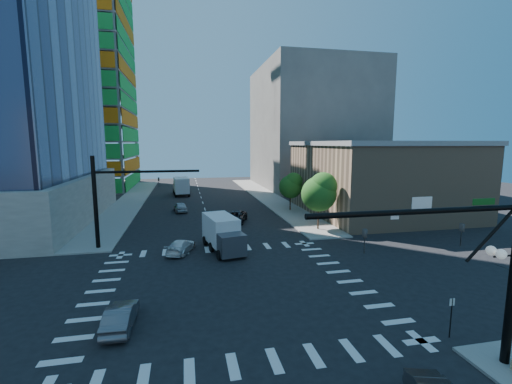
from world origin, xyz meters
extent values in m
plane|color=black|center=(0.00, 0.00, 0.00)|extent=(160.00, 160.00, 0.00)
cube|color=silver|center=(0.00, 0.00, 0.01)|extent=(20.00, 20.00, 0.01)
cube|color=gray|center=(12.50, 40.00, 0.07)|extent=(5.00, 60.00, 0.15)
cube|color=gray|center=(-12.50, 40.00, 0.07)|extent=(5.00, 60.00, 0.15)
cube|color=green|center=(-14.90, 62.00, 24.50)|extent=(0.12, 24.00, 49.00)
cube|color=#C7670B|center=(-27.50, 49.40, 24.50)|extent=(24.00, 0.12, 49.00)
cube|color=#A27D5E|center=(25.00, 22.00, 5.00)|extent=(20.00, 22.00, 10.00)
cube|color=slate|center=(25.00, 22.00, 10.30)|extent=(20.50, 22.50, 0.60)
cube|color=#5E5854|center=(27.00, 55.00, 14.00)|extent=(24.00, 30.00, 28.00)
cylinder|color=black|center=(6.50, -11.50, 7.55)|extent=(10.00, 0.24, 0.24)
cylinder|color=black|center=(10.10, -11.50, 6.45)|extent=(2.50, 0.14, 2.50)
imported|color=black|center=(8.50, -11.50, 6.45)|extent=(0.16, 0.20, 1.00)
imported|color=black|center=(4.00, -11.50, 6.45)|extent=(0.16, 0.20, 1.00)
cube|color=white|center=(6.50, -11.50, 7.90)|extent=(0.90, 0.04, 0.50)
cube|color=#0B5015|center=(9.50, -11.50, 7.85)|extent=(1.10, 0.04, 0.28)
cylinder|color=black|center=(10.90, -11.50, 5.35)|extent=(1.20, 0.08, 0.08)
sphere|color=white|center=(10.40, -11.25, 5.55)|extent=(0.44, 0.44, 0.44)
sphere|color=white|center=(10.40, -11.75, 5.55)|extent=(0.44, 0.44, 0.44)
cylinder|color=black|center=(-11.50, 11.50, 4.65)|extent=(0.40, 0.40, 9.00)
cylinder|color=black|center=(-6.50, 11.50, 7.55)|extent=(10.00, 0.24, 0.24)
imported|color=black|center=(-5.50, 11.50, 6.45)|extent=(0.16, 0.20, 1.00)
cylinder|color=#382316|center=(12.50, 14.00, 1.29)|extent=(0.20, 0.20, 2.27)
sphere|color=#1B4512|center=(12.50, 14.00, 4.38)|extent=(4.16, 4.16, 4.16)
sphere|color=#337928|center=(12.90, 13.70, 5.35)|extent=(3.25, 3.25, 3.25)
cylinder|color=#382316|center=(12.80, 26.00, 1.11)|extent=(0.20, 0.20, 1.92)
sphere|color=#1B4512|center=(12.80, 26.00, 3.72)|extent=(3.52, 3.52, 3.52)
sphere|color=#337928|center=(13.20, 25.70, 4.55)|extent=(2.75, 2.75, 2.75)
cylinder|color=black|center=(10.70, -9.00, 1.10)|extent=(0.06, 0.06, 2.20)
cube|color=silver|center=(10.70, -9.00, 2.00)|extent=(0.30, 0.03, 0.40)
imported|color=black|center=(3.48, 19.97, 0.72)|extent=(3.92, 5.65, 1.43)
imported|color=white|center=(-3.50, 8.58, 0.63)|extent=(3.16, 4.65, 1.25)
imported|color=#A7A8AE|center=(-3.75, 28.73, 0.73)|extent=(2.34, 4.52, 1.47)
imported|color=#56565B|center=(-6.70, -4.37, 0.67)|extent=(1.56, 4.12, 1.34)
cube|color=silver|center=(0.55, 8.30, 1.93)|extent=(3.38, 5.46, 2.65)
cube|color=#3D3E44|center=(0.55, 8.30, 1.27)|extent=(2.65, 2.25, 1.93)
cube|color=silver|center=(-3.77, 46.10, 2.12)|extent=(3.18, 5.81, 2.90)
cube|color=#3D3E44|center=(-3.77, 46.10, 1.40)|extent=(2.74, 2.24, 2.12)
camera|label=1|loc=(-2.94, -23.55, 10.32)|focal=24.00mm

